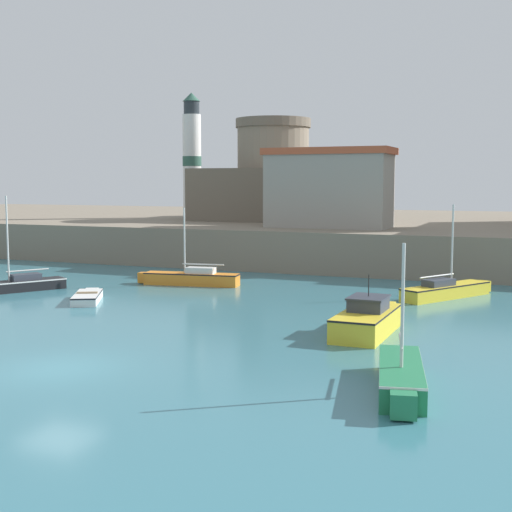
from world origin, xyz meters
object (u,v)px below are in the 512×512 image
(motorboat_yellow_6, at_px, (368,319))
(lighthouse, at_px, (192,158))
(sailboat_orange_0, at_px, (191,278))
(fortress, at_px, (273,185))
(sailboat_green_3, at_px, (401,376))
(sailboat_yellow_4, at_px, (446,290))
(dinghy_white_5, at_px, (88,297))
(sailboat_black_1, at_px, (15,284))
(harbor_shed_near_wharf, at_px, (329,188))

(motorboat_yellow_6, relative_size, lighthouse, 0.49)
(sailboat_orange_0, xyz_separation_m, fortress, (-3.19, 22.16, 5.48))
(sailboat_green_3, distance_m, lighthouse, 48.08)
(fortress, bearing_deg, sailboat_yellow_4, -49.45)
(sailboat_orange_0, height_order, motorboat_yellow_6, sailboat_orange_0)
(sailboat_orange_0, xyz_separation_m, sailboat_green_3, (15.93, -17.04, -0.01))
(sailboat_green_3, relative_size, dinghy_white_5, 1.43)
(sailboat_yellow_4, height_order, motorboat_yellow_6, sailboat_yellow_4)
(sailboat_yellow_4, distance_m, motorboat_yellow_6, 10.62)
(sailboat_green_3, distance_m, sailboat_yellow_4, 18.08)
(sailboat_black_1, height_order, sailboat_green_3, sailboat_black_1)
(sailboat_orange_0, relative_size, sailboat_yellow_4, 1.02)
(lighthouse, bearing_deg, fortress, 2.20)
(sailboat_yellow_4, relative_size, fortress, 0.53)
(motorboat_yellow_6, bearing_deg, sailboat_green_3, -69.64)
(sailboat_black_1, height_order, motorboat_yellow_6, sailboat_black_1)
(sailboat_black_1, relative_size, sailboat_green_3, 1.01)
(sailboat_green_3, xyz_separation_m, fortress, (-19.12, 39.20, 5.50))
(dinghy_white_5, relative_size, fortress, 0.34)
(sailboat_black_1, xyz_separation_m, sailboat_green_3, (24.00, -11.02, 0.04))
(dinghy_white_5, xyz_separation_m, fortress, (-0.93, 29.44, 5.69))
(lighthouse, bearing_deg, motorboat_yellow_6, -52.18)
(sailboat_black_1, bearing_deg, lighthouse, 96.38)
(sailboat_black_1, height_order, lighthouse, lighthouse)
(lighthouse, xyz_separation_m, harbor_shed_near_wharf, (16.00, -9.06, -2.65))
(motorboat_yellow_6, height_order, lighthouse, lighthouse)
(sailboat_yellow_4, distance_m, dinghy_white_5, 19.06)
(harbor_shed_near_wharf, bearing_deg, fortress, 130.49)
(fortress, height_order, lighthouse, lighthouse)
(sailboat_green_3, distance_m, dinghy_white_5, 20.64)
(sailboat_black_1, xyz_separation_m, fortress, (4.88, 28.18, 5.54))
(motorboat_yellow_6, distance_m, harbor_shed_near_wharf, 24.30)
(sailboat_orange_0, height_order, sailboat_green_3, sailboat_orange_0)
(sailboat_orange_0, height_order, sailboat_black_1, sailboat_black_1)
(dinghy_white_5, relative_size, harbor_shed_near_wharf, 0.42)
(sailboat_green_3, relative_size, lighthouse, 0.49)
(sailboat_black_1, xyz_separation_m, sailboat_yellow_4, (22.98, 7.03, 0.04))
(lighthouse, height_order, harbor_shed_near_wharf, lighthouse)
(sailboat_yellow_4, bearing_deg, fortress, 130.55)
(motorboat_yellow_6, distance_m, fortress, 35.97)
(sailboat_orange_0, distance_m, motorboat_yellow_6, 16.17)
(sailboat_black_1, distance_m, lighthouse, 29.17)
(sailboat_black_1, distance_m, harbor_shed_near_wharf, 23.42)
(motorboat_yellow_6, bearing_deg, sailboat_black_1, 170.79)
(sailboat_orange_0, relative_size, sailboat_green_3, 1.13)
(sailboat_yellow_4, bearing_deg, sailboat_orange_0, -176.12)
(sailboat_yellow_4, bearing_deg, sailboat_black_1, -162.98)
(sailboat_yellow_4, bearing_deg, sailboat_green_3, -86.76)
(sailboat_orange_0, relative_size, dinghy_white_5, 1.62)
(sailboat_black_1, xyz_separation_m, motorboat_yellow_6, (21.19, -3.43, 0.20))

